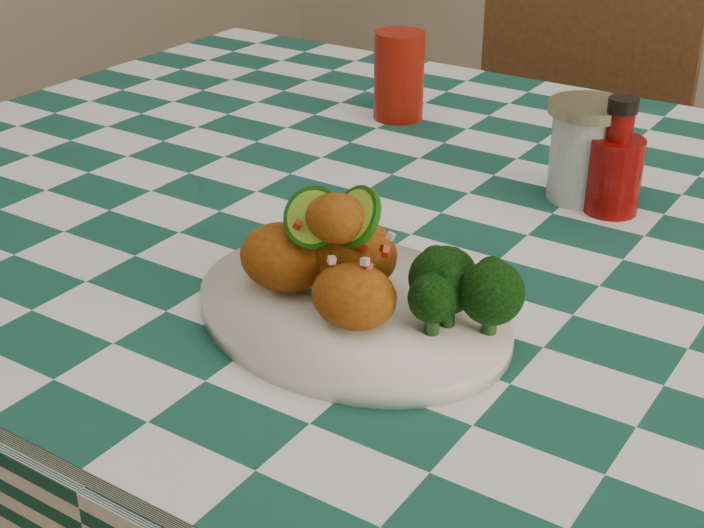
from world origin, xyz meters
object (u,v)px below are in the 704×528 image
Objects in this scene: wooden_chair_left at (541,240)px; plate at (352,310)px; dining_table at (501,524)px; red_tumbler at (399,76)px; mason_jar at (585,151)px; fried_chicken_pile at (344,248)px; ketchup_bottle at (617,156)px.

plate is at bearing -83.10° from wooden_chair_left.
dining_table is 13.94× the size of red_tumbler.
wooden_chair_left is at bearing 110.18° from dining_table.
wooden_chair_left is (-0.26, 0.56, -0.40)m from mason_jar.
fried_chicken_pile is 1.30× the size of red_tumbler.
red_tumbler reaches higher than dining_table.
ketchup_bottle is at bearing -67.29° from wooden_chair_left.
wooden_chair_left is at bearing 82.59° from red_tumbler.
plate is 2.72× the size of mason_jar.
ketchup_bottle is 0.15× the size of wooden_chair_left.
fried_chicken_pile is at bearing -101.55° from mason_jar.
fried_chicken_pile reaches higher than dining_table.
mason_jar is 0.13× the size of wooden_chair_left.
dining_table is 0.47m from plate.
fried_chicken_pile is 0.18× the size of wooden_chair_left.
dining_table is at bearing 74.75° from fried_chicken_pile.
ketchup_bottle is 1.15× the size of mason_jar.
red_tumbler is (-0.24, 0.49, -0.01)m from fried_chicken_pile.
wooden_chair_left reaches higher than plate.
red_tumbler is at bearing 116.77° from plate.
fried_chicken_pile is 1.21× the size of ketchup_bottle.
fried_chicken_pile is at bearing -108.32° from ketchup_bottle.
fried_chicken_pile is (-0.07, -0.24, 0.46)m from dining_table.
wooden_chair_left is (-0.25, 0.68, 0.04)m from dining_table.
ketchup_bottle is 0.77m from wooden_chair_left.
mason_jar is at bearing -69.99° from wooden_chair_left.
dining_table is 0.60m from red_tumbler.
wooden_chair_left is at bearing 101.22° from fried_chicken_pile.
mason_jar is (0.01, 0.12, 0.45)m from dining_table.
mason_jar is 0.74m from wooden_chair_left.
mason_jar is (0.07, 0.37, 0.05)m from plate.
dining_table is at bearing -114.97° from ketchup_bottle.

